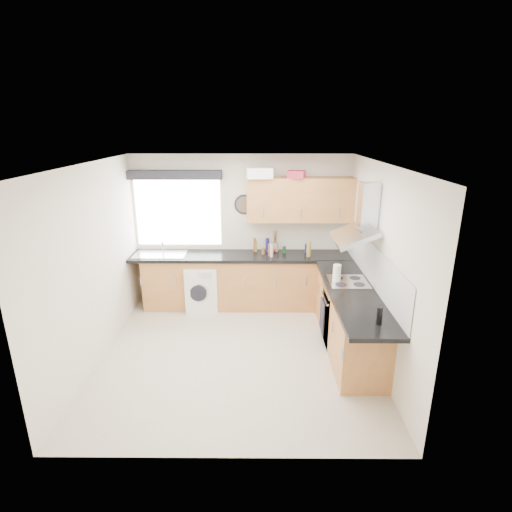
{
  "coord_description": "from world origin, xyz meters",
  "views": [
    {
      "loc": [
        0.29,
        -4.72,
        2.93
      ],
      "look_at": [
        0.25,
        0.85,
        1.1
      ],
      "focal_mm": 28.0,
      "sensor_mm": 36.0,
      "label": 1
    }
  ],
  "objects_px": {
    "oven": "(346,315)",
    "extractor_hood": "(361,220)",
    "washing_machine": "(200,287)",
    "upper_cabinets": "(300,199)"
  },
  "relations": [
    {
      "from": "oven",
      "to": "washing_machine",
      "type": "height_order",
      "value": "oven"
    },
    {
      "from": "washing_machine",
      "to": "upper_cabinets",
      "type": "bearing_deg",
      "value": -1.8
    },
    {
      "from": "oven",
      "to": "extractor_hood",
      "type": "height_order",
      "value": "extractor_hood"
    },
    {
      "from": "upper_cabinets",
      "to": "extractor_hood",
      "type": "bearing_deg",
      "value": -63.87
    },
    {
      "from": "oven",
      "to": "upper_cabinets",
      "type": "bearing_deg",
      "value": 112.54
    },
    {
      "from": "extractor_hood",
      "to": "washing_machine",
      "type": "bearing_deg",
      "value": 154.21
    },
    {
      "from": "extractor_hood",
      "to": "upper_cabinets",
      "type": "relative_size",
      "value": 0.46
    },
    {
      "from": "oven",
      "to": "washing_machine",
      "type": "distance_m",
      "value": 2.44
    },
    {
      "from": "oven",
      "to": "washing_machine",
      "type": "relative_size",
      "value": 1.13
    },
    {
      "from": "extractor_hood",
      "to": "upper_cabinets",
      "type": "bearing_deg",
      "value": 116.13
    }
  ]
}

